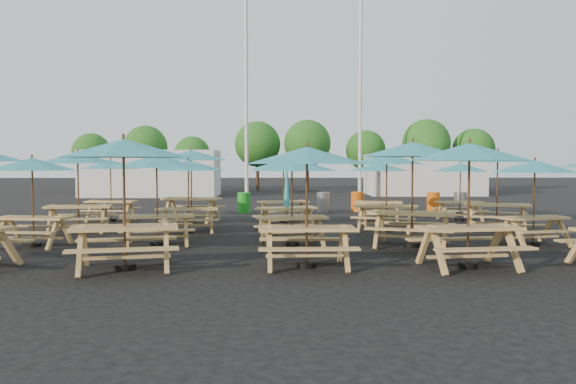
{
  "coord_description": "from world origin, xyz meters",
  "views": [
    {
      "loc": [
        -0.38,
        -16.64,
        2.05
      ],
      "look_at": [
        0.0,
        1.5,
        1.1
      ],
      "focal_mm": 35.0,
      "sensor_mm": 36.0,
      "label": 1
    }
  ],
  "objects_px": {
    "picnic_unit_5": "(157,165)",
    "waste_bin_1": "(323,202)",
    "picnic_unit_2": "(78,162)",
    "waste_bin_3": "(433,202)",
    "waste_bin_4": "(460,202)",
    "picnic_unit_12": "(469,158)",
    "picnic_unit_9": "(292,169)",
    "picnic_unit_17": "(535,170)",
    "picnic_unit_11": "(283,167)",
    "picnic_unit_13": "(413,154)",
    "picnic_unit_10": "(287,202)",
    "picnic_unit_4": "(124,154)",
    "picnic_unit_6": "(188,169)",
    "waste_bin_2": "(357,202)",
    "picnic_unit_7": "(191,159)",
    "waste_bin_0": "(244,203)",
    "picnic_unit_3": "(111,167)",
    "picnic_unit_8": "(307,161)",
    "picnic_unit_15": "(379,169)",
    "picnic_unit_1": "(32,168)",
    "picnic_unit_14": "(387,163)",
    "picnic_unit_19": "(460,170)",
    "picnic_unit_18": "(498,160)"
  },
  "relations": [
    {
      "from": "picnic_unit_6",
      "to": "waste_bin_0",
      "type": "bearing_deg",
      "value": 70.65
    },
    {
      "from": "picnic_unit_5",
      "to": "waste_bin_2",
      "type": "height_order",
      "value": "picnic_unit_5"
    },
    {
      "from": "picnic_unit_1",
      "to": "picnic_unit_5",
      "type": "distance_m",
      "value": 2.99
    },
    {
      "from": "picnic_unit_17",
      "to": "waste_bin_0",
      "type": "xyz_separation_m",
      "value": [
        -7.71,
        9.17,
        -1.45
      ]
    },
    {
      "from": "waste_bin_1",
      "to": "picnic_unit_14",
      "type": "bearing_deg",
      "value": -78.18
    },
    {
      "from": "picnic_unit_9",
      "to": "picnic_unit_18",
      "type": "xyz_separation_m",
      "value": [
        6.26,
        2.96,
        0.22
      ]
    },
    {
      "from": "picnic_unit_4",
      "to": "waste_bin_4",
      "type": "xyz_separation_m",
      "value": [
        10.56,
        12.4,
        -1.79
      ]
    },
    {
      "from": "picnic_unit_10",
      "to": "picnic_unit_4",
      "type": "bearing_deg",
      "value": -136.3
    },
    {
      "from": "picnic_unit_2",
      "to": "picnic_unit_17",
      "type": "distance_m",
      "value": 12.49
    },
    {
      "from": "picnic_unit_18",
      "to": "waste_bin_4",
      "type": "xyz_separation_m",
      "value": [
        1.02,
        6.41,
        -1.71
      ]
    },
    {
      "from": "picnic_unit_17",
      "to": "waste_bin_4",
      "type": "distance_m",
      "value": 9.61
    },
    {
      "from": "picnic_unit_15",
      "to": "picnic_unit_17",
      "type": "bearing_deg",
      "value": -53.58
    },
    {
      "from": "picnic_unit_17",
      "to": "waste_bin_4",
      "type": "relative_size",
      "value": 3.06
    },
    {
      "from": "picnic_unit_18",
      "to": "waste_bin_0",
      "type": "bearing_deg",
      "value": 160.29
    },
    {
      "from": "picnic_unit_6",
      "to": "waste_bin_2",
      "type": "xyz_separation_m",
      "value": [
        5.95,
        6.8,
        -1.46
      ]
    },
    {
      "from": "picnic_unit_4",
      "to": "picnic_unit_17",
      "type": "xyz_separation_m",
      "value": [
        9.28,
        2.99,
        -0.35
      ]
    },
    {
      "from": "picnic_unit_13",
      "to": "waste_bin_2",
      "type": "bearing_deg",
      "value": 109.29
    },
    {
      "from": "picnic_unit_7",
      "to": "waste_bin_3",
      "type": "relative_size",
      "value": 3.54
    },
    {
      "from": "picnic_unit_5",
      "to": "picnic_unit_10",
      "type": "bearing_deg",
      "value": 28.41
    },
    {
      "from": "waste_bin_3",
      "to": "waste_bin_4",
      "type": "relative_size",
      "value": 1.0
    },
    {
      "from": "picnic_unit_5",
      "to": "waste_bin_4",
      "type": "xyz_separation_m",
      "value": [
        10.6,
        9.25,
        -1.57
      ]
    },
    {
      "from": "picnic_unit_3",
      "to": "picnic_unit_5",
      "type": "bearing_deg",
      "value": -59.72
    },
    {
      "from": "picnic_unit_2",
      "to": "waste_bin_3",
      "type": "xyz_separation_m",
      "value": [
        12.27,
        6.44,
        -1.67
      ]
    },
    {
      "from": "picnic_unit_7",
      "to": "waste_bin_3",
      "type": "height_order",
      "value": "picnic_unit_7"
    },
    {
      "from": "picnic_unit_6",
      "to": "picnic_unit_14",
      "type": "distance_m",
      "value": 5.85
    },
    {
      "from": "picnic_unit_1",
      "to": "picnic_unit_10",
      "type": "height_order",
      "value": "picnic_unit_10"
    },
    {
      "from": "picnic_unit_12",
      "to": "waste_bin_1",
      "type": "distance_m",
      "value": 12.51
    },
    {
      "from": "picnic_unit_11",
      "to": "picnic_unit_13",
      "type": "bearing_deg",
      "value": -76.73
    },
    {
      "from": "picnic_unit_3",
      "to": "picnic_unit_8",
      "type": "height_order",
      "value": "picnic_unit_8"
    },
    {
      "from": "picnic_unit_9",
      "to": "picnic_unit_10",
      "type": "relative_size",
      "value": 1.14
    },
    {
      "from": "picnic_unit_4",
      "to": "picnic_unit_15",
      "type": "distance_m",
      "value": 10.92
    },
    {
      "from": "picnic_unit_7",
      "to": "waste_bin_1",
      "type": "distance_m",
      "value": 6.31
    },
    {
      "from": "picnic_unit_9",
      "to": "picnic_unit_19",
      "type": "bearing_deg",
      "value": 33.87
    },
    {
      "from": "waste_bin_0",
      "to": "picnic_unit_1",
      "type": "bearing_deg",
      "value": -116.75
    },
    {
      "from": "picnic_unit_9",
      "to": "picnic_unit_17",
      "type": "height_order",
      "value": "picnic_unit_9"
    },
    {
      "from": "picnic_unit_17",
      "to": "waste_bin_1",
      "type": "xyz_separation_m",
      "value": [
        -4.45,
        9.29,
        -1.45
      ]
    },
    {
      "from": "picnic_unit_2",
      "to": "picnic_unit_15",
      "type": "height_order",
      "value": "picnic_unit_2"
    },
    {
      "from": "picnic_unit_5",
      "to": "picnic_unit_11",
      "type": "xyz_separation_m",
      "value": [
        3.19,
        5.43,
        -0.09
      ]
    },
    {
      "from": "picnic_unit_13",
      "to": "picnic_unit_7",
      "type": "bearing_deg",
      "value": 156.29
    },
    {
      "from": "picnic_unit_5",
      "to": "picnic_unit_6",
      "type": "height_order",
      "value": "picnic_unit_5"
    },
    {
      "from": "picnic_unit_12",
      "to": "waste_bin_4",
      "type": "relative_size",
      "value": 3.29
    },
    {
      "from": "picnic_unit_15",
      "to": "waste_bin_3",
      "type": "height_order",
      "value": "picnic_unit_15"
    },
    {
      "from": "picnic_unit_5",
      "to": "picnic_unit_6",
      "type": "xyz_separation_m",
      "value": [
        0.37,
        2.58,
        -0.11
      ]
    },
    {
      "from": "picnic_unit_1",
      "to": "picnic_unit_6",
      "type": "distance_m",
      "value": 4.31
    },
    {
      "from": "picnic_unit_2",
      "to": "picnic_unit_14",
      "type": "bearing_deg",
      "value": -7.34
    },
    {
      "from": "waste_bin_4",
      "to": "picnic_unit_18",
      "type": "bearing_deg",
      "value": -99.01
    },
    {
      "from": "picnic_unit_3",
      "to": "picnic_unit_17",
      "type": "relative_size",
      "value": 0.9
    },
    {
      "from": "waste_bin_1",
      "to": "picnic_unit_15",
      "type": "bearing_deg",
      "value": -64.79
    },
    {
      "from": "picnic_unit_5",
      "to": "waste_bin_1",
      "type": "distance_m",
      "value": 10.47
    },
    {
      "from": "waste_bin_4",
      "to": "picnic_unit_15",
      "type": "bearing_deg",
      "value": -138.44
    }
  ]
}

